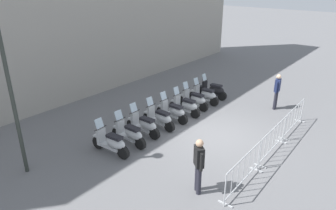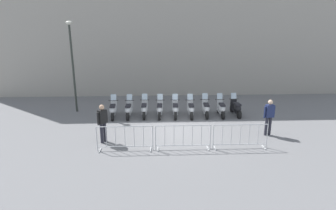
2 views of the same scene
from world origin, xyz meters
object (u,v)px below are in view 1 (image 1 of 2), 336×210
at_px(motorcycle_0, 112,143).
at_px(motorcycle_4, 173,111).
at_px(officer_mid_plaza, 199,163).
at_px(motorcycle_5, 186,106).
at_px(barrier_segment_2, 294,118).
at_px(motorcycle_2, 144,125).
at_px(barrier_segment_0, 244,171).
at_px(motorcycle_7, 205,95).
at_px(street_lamp, 7,75).
at_px(motorcycle_8, 213,90).
at_px(barrier_segment_1, 273,140).
at_px(motorcycle_6, 195,100).
at_px(motorcycle_3, 160,118).
at_px(officer_near_row_end, 277,90).
at_px(motorcycle_1, 130,134).

bearing_deg(motorcycle_0, motorcycle_4, 8.78).
bearing_deg(motorcycle_0, officer_mid_plaza, -79.00).
xyz_separation_m(motorcycle_0, motorcycle_4, (3.51, 0.54, 0.00)).
relative_size(motorcycle_0, motorcycle_5, 0.99).
distance_m(motorcycle_0, barrier_segment_2, 7.44).
relative_size(motorcycle_0, motorcycle_2, 0.99).
relative_size(motorcycle_2, barrier_segment_0, 0.75).
bearing_deg(motorcycle_7, motorcycle_4, -170.52).
bearing_deg(motorcycle_2, motorcycle_0, -168.62).
distance_m(barrier_segment_2, street_lamp, 10.59).
height_order(motorcycle_5, motorcycle_7, same).
distance_m(motorcycle_8, barrier_segment_1, 5.75).
distance_m(motorcycle_7, officer_mid_plaza, 7.08).
xyz_separation_m(motorcycle_6, street_lamp, (-7.89, 0.09, 2.81)).
bearing_deg(motorcycle_3, barrier_segment_2, -44.40).
xyz_separation_m(motorcycle_7, motorcycle_8, (0.88, 0.20, 0.00)).
bearing_deg(barrier_segment_0, motorcycle_7, 50.54).
height_order(motorcycle_0, barrier_segment_2, motorcycle_0).
xyz_separation_m(motorcycle_5, officer_mid_plaza, (-3.72, -4.12, 0.53)).
bearing_deg(officer_near_row_end, barrier_segment_0, -158.67).
bearing_deg(barrier_segment_2, motorcycle_6, 107.06).
distance_m(barrier_segment_0, street_lamp, 7.39).
bearing_deg(officer_near_row_end, motorcycle_4, 153.20).
distance_m(motorcycle_0, motorcycle_8, 7.12).
distance_m(motorcycle_3, street_lamp, 5.99).
distance_m(motorcycle_6, motorcycle_8, 1.79).
height_order(barrier_segment_1, officer_near_row_end, officer_near_row_end).
xyz_separation_m(motorcycle_6, barrier_segment_0, (-3.40, -5.10, 0.07)).
relative_size(motorcycle_1, motorcycle_2, 1.00).
bearing_deg(motorcycle_7, motorcycle_5, -168.61).
bearing_deg(motorcycle_5, barrier_segment_2, -61.81).
height_order(motorcycle_5, motorcycle_6, same).
bearing_deg(motorcycle_1, motorcycle_6, 9.75).
height_order(motorcycle_2, motorcycle_6, same).
height_order(motorcycle_8, officer_near_row_end, officer_near_row_end).
relative_size(motorcycle_8, barrier_segment_0, 0.75).
relative_size(motorcycle_1, motorcycle_7, 1.00).
distance_m(motorcycle_1, barrier_segment_0, 4.46).
bearing_deg(motorcycle_8, motorcycle_5, -168.16).
bearing_deg(motorcycle_3, motorcycle_0, -170.86).
distance_m(motorcycle_1, motorcycle_4, 2.67).
bearing_deg(barrier_segment_0, motorcycle_0, 113.77).
height_order(motorcycle_6, officer_mid_plaza, officer_mid_plaza).
distance_m(barrier_segment_1, officer_mid_plaza, 3.59).
distance_m(motorcycle_1, barrier_segment_2, 6.74).
height_order(motorcycle_2, barrier_segment_2, motorcycle_2).
distance_m(officer_near_row_end, officer_mid_plaza, 7.63).
height_order(motorcycle_0, motorcycle_3, same).
height_order(motorcycle_6, barrier_segment_1, motorcycle_6).
bearing_deg(motorcycle_8, officer_mid_plaza, -143.64).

